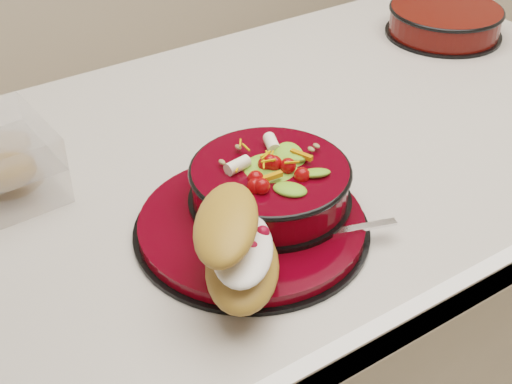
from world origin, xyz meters
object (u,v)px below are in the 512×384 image
island_counter (285,343)px  salad_bowl (270,179)px  croissant (239,247)px  fork (334,233)px  dinner_plate (252,225)px  extra_bowl (445,20)px

island_counter → salad_bowl: salad_bowl is taller
salad_bowl → croissant: croissant is taller
island_counter → fork: bearing=-115.0°
dinner_plate → croissant: bearing=-131.4°
croissant → island_counter: bearing=-11.4°
salad_bowl → croissant: (-0.11, -0.10, 0.01)m
dinner_plate → extra_bowl: bearing=25.0°
island_counter → dinner_plate: 0.51m
fork → dinner_plate: bearing=57.3°
salad_bowl → fork: bearing=-75.1°
salad_bowl → extra_bowl: 0.66m
island_counter → salad_bowl: 0.53m
fork → salad_bowl: bearing=32.7°
island_counter → fork: (-0.11, -0.23, 0.47)m
croissant → extra_bowl: croissant is taller
dinner_plate → croissant: size_ratio=1.63×
island_counter → croissant: bearing=-136.2°
croissant → extra_bowl: bearing=-27.2°
dinner_plate → salad_bowl: size_ratio=1.41×
salad_bowl → extra_bowl: size_ratio=0.94×
island_counter → salad_bowl: bearing=-134.8°
island_counter → extra_bowl: extra_bowl is taller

